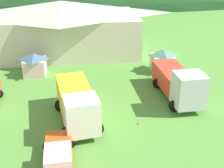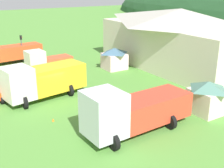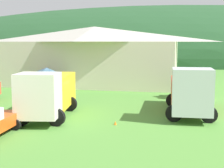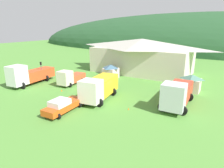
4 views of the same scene
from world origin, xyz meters
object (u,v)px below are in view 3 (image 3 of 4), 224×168
Objects in this scene: play_shed_cream at (193,84)px; traffic_cone_mid_row at (115,125)px; tow_truck_silver at (190,91)px; play_shed_pink at (47,80)px; heavy_rig_striped at (48,92)px; depot_building at (94,55)px.

traffic_cone_mid_row is (-5.04, -11.08, -1.37)m from play_shed_cream.
traffic_cone_mid_row is at bearing -51.15° from tow_truck_silver.
play_shed_pink is 0.36× the size of heavy_rig_striped.
depot_building is 43.91× the size of traffic_cone_mid_row.
depot_building is at bearing 145.01° from play_shed_cream.
depot_building is at bearing -146.16° from tow_truck_silver.
heavy_rig_striped is at bearing -66.03° from play_shed_pink.
depot_building is 19.06m from tow_truck_silver.
depot_building is 8.00× the size of play_shed_cream.
heavy_rig_striped is (1.73, -18.28, -1.89)m from depot_building.
depot_building reaches higher than play_shed_pink.
depot_building reaches higher than traffic_cone_mid_row.
play_shed_cream is at bearing -2.25° from play_shed_pink.
tow_truck_silver is (14.28, -7.60, 0.36)m from play_shed_pink.
play_shed_pink is (-3.00, -7.63, -2.32)m from depot_building.
traffic_cone_mid_row is at bearing -114.44° from play_shed_cream.
heavy_rig_striped is 5.36m from traffic_cone_mid_row.
depot_building is 18.46m from heavy_rig_striped.
depot_building is 8.52m from play_shed_pink.
play_shed_cream is 0.35× the size of heavy_rig_striped.
tow_truck_silver is 16.85× the size of traffic_cone_mid_row.
play_shed_cream is 7.05m from tow_truck_silver.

